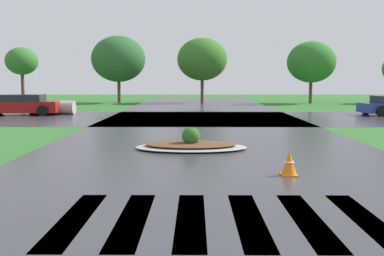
% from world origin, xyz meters
% --- Properties ---
extents(asphalt_roadway, '(10.53, 80.00, 0.01)m').
position_xyz_m(asphalt_roadway, '(0.00, 10.00, 0.00)').
color(asphalt_roadway, '#35353A').
rests_on(asphalt_roadway, ground).
extents(asphalt_cross_road, '(90.00, 9.47, 0.01)m').
position_xyz_m(asphalt_cross_road, '(0.00, 22.74, 0.00)').
color(asphalt_cross_road, '#35353A').
rests_on(asphalt_cross_road, ground).
extents(crosswalk_stripes, '(4.95, 2.91, 0.01)m').
position_xyz_m(crosswalk_stripes, '(0.00, 4.62, 0.00)').
color(crosswalk_stripes, white).
rests_on(crosswalk_stripes, ground).
extents(median_island, '(3.43, 2.03, 0.68)m').
position_xyz_m(median_island, '(-0.51, 11.69, 0.13)').
color(median_island, '#9E9B93').
rests_on(median_island, ground).
extents(car_silver_hatch, '(4.66, 2.25, 1.23)m').
position_xyz_m(car_silver_hatch, '(-10.80, 24.83, 0.60)').
color(car_silver_hatch, maroon).
rests_on(car_silver_hatch, ground).
extents(drainage_pipe_stack, '(2.76, 0.92, 0.83)m').
position_xyz_m(drainage_pipe_stack, '(-9.12, 25.39, 0.42)').
color(drainage_pipe_stack, '#9E9B93').
rests_on(drainage_pipe_stack, ground).
extents(traffic_cone, '(0.36, 0.36, 0.55)m').
position_xyz_m(traffic_cone, '(1.73, 7.83, 0.26)').
color(traffic_cone, orange).
rests_on(traffic_cone, ground).
extents(background_treeline, '(45.22, 5.37, 5.92)m').
position_xyz_m(background_treeline, '(2.53, 38.22, 3.70)').
color(background_treeline, '#4C3823').
rests_on(background_treeline, ground).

